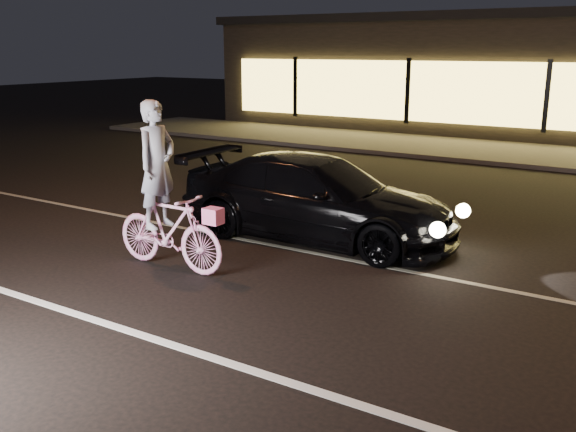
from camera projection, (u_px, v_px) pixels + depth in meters
The scene contains 7 objects.
ground at pixel (282, 306), 7.77m from camera, with size 90.00×90.00×0.00m, color black.
lane_stripe_near at pixel (202, 355), 6.55m from camera, with size 60.00×0.12×0.01m, color silver.
lane_stripe_far at pixel (356, 261), 9.40m from camera, with size 60.00×0.10×0.01m, color gray.
sidewalk at pixel (528, 155), 18.37m from camera, with size 30.00×4.00×0.12m, color #383533.
storefront at pixel (573, 73), 22.70m from camera, with size 25.40×8.42×4.20m.
cyclist at pixel (166, 210), 8.93m from camera, with size 1.88×0.65×2.36m.
sedan at pixel (317, 198), 10.39m from camera, with size 4.69×2.02×1.35m.
Camera 1 is at (3.94, -6.07, 3.04)m, focal length 40.00 mm.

